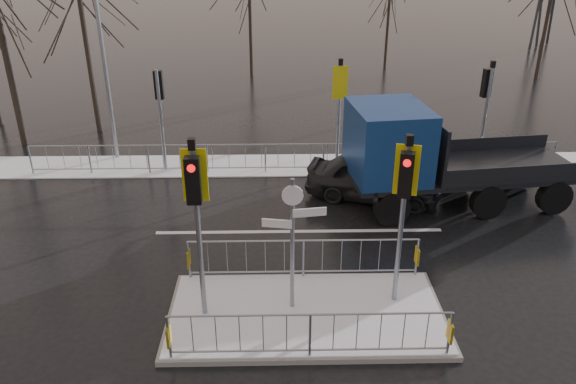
{
  "coord_description": "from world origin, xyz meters",
  "views": [
    {
      "loc": [
        -0.61,
        -9.91,
        7.72
      ],
      "look_at": [
        -0.34,
        2.59,
        1.8
      ],
      "focal_mm": 35.0,
      "sensor_mm": 36.0,
      "label": 1
    }
  ],
  "objects_px": {
    "traffic_island": "(306,302)",
    "flatbed_truck": "(419,154)",
    "street_lamp_left": "(102,33)",
    "car_far_lane": "(374,178)"
  },
  "relations": [
    {
      "from": "traffic_island",
      "to": "street_lamp_left",
      "type": "height_order",
      "value": "street_lamp_left"
    },
    {
      "from": "traffic_island",
      "to": "car_far_lane",
      "type": "bearing_deg",
      "value": 67.83
    },
    {
      "from": "traffic_island",
      "to": "flatbed_truck",
      "type": "relative_size",
      "value": 0.85
    },
    {
      "from": "street_lamp_left",
      "to": "flatbed_truck",
      "type": "bearing_deg",
      "value": -22.4
    },
    {
      "from": "car_far_lane",
      "to": "street_lamp_left",
      "type": "bearing_deg",
      "value": 84.66
    },
    {
      "from": "traffic_island",
      "to": "car_far_lane",
      "type": "distance_m",
      "value": 6.37
    },
    {
      "from": "traffic_island",
      "to": "car_far_lane",
      "type": "height_order",
      "value": "traffic_island"
    },
    {
      "from": "street_lamp_left",
      "to": "traffic_island",
      "type": "bearing_deg",
      "value": -55.93
    },
    {
      "from": "traffic_island",
      "to": "flatbed_truck",
      "type": "distance_m",
      "value": 6.58
    },
    {
      "from": "car_far_lane",
      "to": "street_lamp_left",
      "type": "height_order",
      "value": "street_lamp_left"
    }
  ]
}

